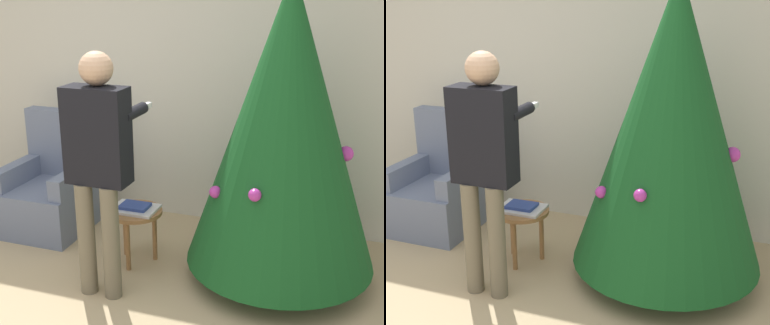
# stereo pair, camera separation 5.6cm
# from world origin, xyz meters

# --- Properties ---
(wall_back) EXTENTS (8.00, 0.06, 2.70)m
(wall_back) POSITION_xyz_m (0.00, 2.23, 1.35)
(wall_back) COLOR beige
(wall_back) RESTS_ON ground_plane
(christmas_tree) EXTENTS (1.35, 1.35, 2.17)m
(christmas_tree) POSITION_xyz_m (1.25, 1.38, 1.16)
(christmas_tree) COLOR brown
(christmas_tree) RESTS_ON ground_plane
(armchair) EXTENTS (0.68, 0.74, 1.01)m
(armchair) POSITION_xyz_m (-0.81, 1.60, 0.33)
(armchair) COLOR slate
(armchair) RESTS_ON ground_plane
(person_standing) EXTENTS (0.43, 0.57, 1.67)m
(person_standing) POSITION_xyz_m (0.13, 0.79, 1.00)
(person_standing) COLOR #6B604C
(person_standing) RESTS_ON ground_plane
(side_stool) EXTENTS (0.42, 0.42, 0.43)m
(side_stool) POSITION_xyz_m (0.16, 1.24, 0.37)
(side_stool) COLOR olive
(side_stool) RESTS_ON ground_plane
(laptop) EXTENTS (0.34, 0.26, 0.02)m
(laptop) POSITION_xyz_m (0.16, 1.24, 0.44)
(laptop) COLOR silver
(laptop) RESTS_ON side_stool
(book) EXTENTS (0.22, 0.16, 0.02)m
(book) POSITION_xyz_m (0.16, 1.24, 0.47)
(book) COLOR navy
(book) RESTS_ON laptop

